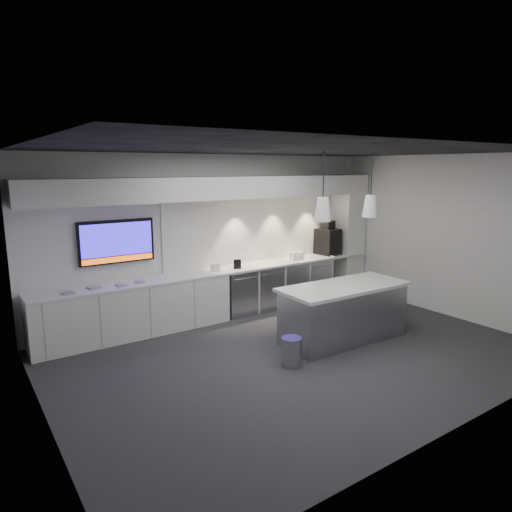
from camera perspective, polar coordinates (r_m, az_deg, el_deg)
floor at (r=7.06m, az=5.42°, el=-12.06°), size 7.00×7.00×0.00m
ceiling at (r=6.50m, az=5.91°, el=13.06°), size 7.00×7.00×0.00m
wall_back at (r=8.66m, az=-5.03°, el=2.61°), size 7.00×0.00×7.00m
wall_front at (r=5.02m, az=24.32°, el=-4.58°), size 7.00×0.00×7.00m
wall_left at (r=5.18m, az=-25.70°, el=-4.25°), size 0.00×7.00×7.00m
wall_right at (r=9.24m, az=22.56°, el=2.33°), size 0.00×7.00×7.00m
back_counter at (r=8.49m, az=-3.88°, el=-1.80°), size 6.80×0.65×0.04m
left_base_cabinets at (r=7.90m, az=-14.91°, el=-6.52°), size 3.30×0.63×0.86m
fridge_unit_a at (r=8.73m, az=-2.43°, el=-4.50°), size 0.60×0.61×0.85m
fridge_unit_b at (r=9.07m, az=0.96°, el=-3.90°), size 0.60×0.61×0.85m
fridge_unit_c at (r=9.43m, az=4.09°, el=-3.34°), size 0.60×0.61×0.85m
fridge_unit_d at (r=9.83m, az=6.98°, el=-2.80°), size 0.60×0.61×0.85m
backsplash at (r=9.27m, az=1.51°, el=3.52°), size 4.60×0.03×1.30m
soffit at (r=8.31m, az=-4.11°, el=8.51°), size 6.90×0.60×0.40m
column at (r=10.40m, az=11.41°, el=2.74°), size 0.55×0.55×2.60m
wall_tv at (r=7.86m, az=-17.02°, el=1.73°), size 1.25×0.07×0.72m
island at (r=7.55m, az=10.87°, el=-6.92°), size 2.18×0.98×0.91m
bin at (r=6.61m, az=4.45°, el=-11.80°), size 0.31×0.31×0.41m
coffee_machine at (r=9.99m, az=8.96°, el=1.93°), size 0.45×0.61×0.74m
sign_black at (r=8.49m, az=-2.35°, el=-1.02°), size 0.14×0.06×0.18m
sign_white at (r=8.30m, az=-5.13°, el=-1.48°), size 0.18×0.07×0.14m
cup_cluster at (r=9.35m, az=5.10°, el=0.01°), size 0.29×0.19×0.16m
tray_a at (r=7.42m, az=-22.50°, el=-4.27°), size 0.18×0.18×0.02m
tray_b at (r=7.59m, az=-19.64°, el=-3.75°), size 0.20×0.20×0.02m
tray_c at (r=7.62m, az=-16.50°, el=-3.50°), size 0.16×0.16×0.02m
tray_d at (r=7.76m, az=-14.34°, el=-3.11°), size 0.19×0.19×0.02m
pendant_left at (r=6.86m, az=8.34°, el=5.82°), size 0.25×0.25×1.05m
pendant_right at (r=7.59m, az=14.09°, el=6.10°), size 0.25×0.25×1.05m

